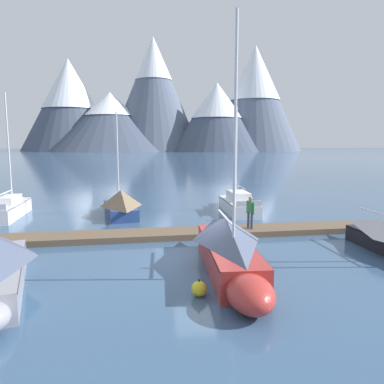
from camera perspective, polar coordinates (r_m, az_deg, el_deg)
ground_plane at (r=14.66m, az=2.14°, el=-10.98°), size 700.00×700.00×0.00m
mountain_west_summit at (r=240.96m, az=-18.98°, el=13.43°), size 59.55×59.55×56.40m
mountain_central_massif at (r=225.91m, az=-12.88°, el=11.05°), size 74.72×74.72×35.23m
mountain_shoulder_ridge at (r=232.31m, az=-6.14°, el=15.52°), size 59.05×59.05×69.85m
mountain_east_summit at (r=218.91m, az=3.99°, el=12.17°), size 57.24×57.24×40.45m
mountain_rear_spur at (r=234.03m, az=9.98°, el=14.99°), size 58.01×58.01×64.87m
dock at (r=18.43m, az=0.56°, el=-6.57°), size 26.81×3.77×0.30m
sailboat_nearest_berth at (r=26.13m, az=-26.96°, el=-2.18°), size 1.96×6.30×7.93m
sailboat_mid_dock_port at (r=23.79m, az=-11.40°, el=-1.80°), size 2.89×5.80×6.72m
sailboat_mid_dock_starboard at (r=13.26m, az=6.01°, el=-9.02°), size 1.84×7.42×8.96m
sailboat_far_berth at (r=25.19m, az=7.13°, el=-1.77°), size 1.95×6.49×7.18m
person_on_dock at (r=18.77m, az=9.31°, el=-2.92°), size 0.37×0.54×1.69m
mooring_buoy_channel_marker at (r=11.45m, az=1.13°, el=-15.20°), size 0.48×0.48×0.56m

